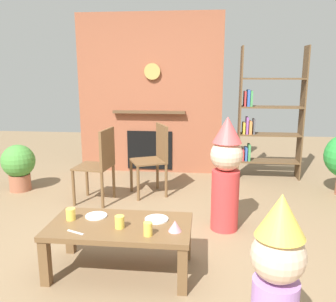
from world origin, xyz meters
name	(u,v)px	position (x,y,z in m)	size (l,w,h in m)	color
ground_plane	(146,250)	(0.00, 0.00, 0.00)	(12.00, 12.00, 0.00)	#846B4C
brick_fireplace_feature	(150,95)	(-0.36, 2.60, 1.19)	(2.20, 0.28, 2.40)	#935138
bookshelf	(265,119)	(1.35, 2.40, 0.87)	(0.90, 0.28, 1.90)	brown
coffee_table	(120,231)	(-0.14, -0.35, 0.33)	(1.10, 0.58, 0.40)	brown
paper_cup_near_left	(71,214)	(-0.55, -0.31, 0.44)	(0.07, 0.07, 0.09)	#F2CC4C
paper_cup_near_right	(120,222)	(-0.13, -0.42, 0.44)	(0.07, 0.07, 0.09)	#F2CC4C
paper_cup_center	(148,229)	(0.11, -0.52, 0.45)	(0.06, 0.06, 0.10)	#F2CC4C
paper_plate_front	(157,219)	(0.13, -0.24, 0.40)	(0.19, 0.19, 0.01)	white
paper_plate_rear	(96,216)	(-0.37, -0.23, 0.40)	(0.17, 0.17, 0.01)	white
birthday_cake_slice	(175,226)	(0.29, -0.43, 0.44)	(0.10, 0.10, 0.08)	pink
table_fork	(75,232)	(-0.43, -0.53, 0.40)	(0.15, 0.02, 0.01)	silver
child_with_cone_hat	(276,282)	(0.87, -1.21, 0.52)	(0.27, 0.27, 0.98)	#B27FCC
child_in_pink	(226,171)	(0.70, 0.52, 0.60)	(0.31, 0.31, 1.13)	#D13838
dining_chair_left	(100,161)	(-0.73, 1.12, 0.51)	(0.44, 0.44, 0.90)	brown
dining_chair_middle	(155,155)	(-0.14, 1.50, 0.51)	(0.53, 0.53, 0.90)	brown
potted_plant_short	(19,165)	(-1.94, 1.44, 0.35)	(0.43, 0.43, 0.62)	#9E5B42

